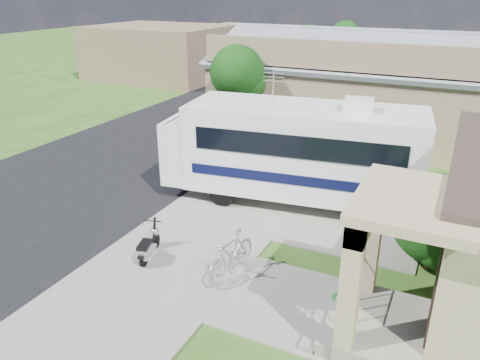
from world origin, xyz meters
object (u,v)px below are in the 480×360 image
at_px(bicycle, 231,257).
at_px(shrub, 437,222).
at_px(motorhome, 294,149).
at_px(garden_hose, 340,301).
at_px(scooter, 148,246).
at_px(van, 274,81).
at_px(pickup_truck, 233,105).

bearing_deg(bicycle, shrub, 37.44).
bearing_deg(bicycle, motorhome, 99.77).
xyz_separation_m(motorhome, garden_hose, (3.00, -4.94, -1.79)).
bearing_deg(shrub, bicycle, -150.10).
bearing_deg(motorhome, bicycle, -95.61).
relative_size(shrub, garden_hose, 7.26).
relative_size(scooter, bicycle, 0.72).
height_order(van, garden_hose, van).
bearing_deg(scooter, garden_hose, -12.36).
bearing_deg(van, shrub, -57.09).
bearing_deg(garden_hose, motorhome, 121.26).
relative_size(motorhome, garden_hose, 23.73).
height_order(shrub, van, shrub).
bearing_deg(motorhome, van, 106.29).
xyz_separation_m(shrub, bicycle, (-4.54, -2.61, -0.80)).
xyz_separation_m(shrub, pickup_truck, (-11.23, 10.81, -0.54)).
bearing_deg(bicycle, scooter, -165.49).
relative_size(shrub, van, 0.41).
bearing_deg(motorhome, garden_hose, -66.59).
bearing_deg(bicycle, van, 116.68).
distance_m(shrub, garden_hose, 3.33).
relative_size(motorhome, scooter, 6.38).
height_order(motorhome, bicycle, motorhome).
height_order(shrub, scooter, shrub).
bearing_deg(van, motorhome, -66.16).
bearing_deg(garden_hose, shrub, 55.44).
bearing_deg(shrub, van, 123.20).
height_order(bicycle, pickup_truck, pickup_truck).
xyz_separation_m(bicycle, garden_hose, (2.80, 0.09, -0.49)).
xyz_separation_m(scooter, garden_hose, (5.16, 0.37, -0.34)).
height_order(motorhome, scooter, motorhome).
bearing_deg(scooter, van, 86.33).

